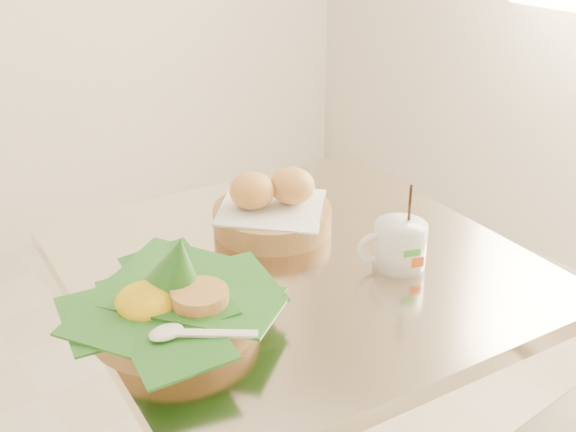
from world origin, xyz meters
TOP-DOWN VIEW (x-y plane):
  - cafe_table at (0.21, 0.03)m, footprint 0.78×0.78m
  - rice_basket at (-0.04, -0.00)m, footprint 0.30×0.30m
  - bread_basket at (0.25, 0.15)m, footprint 0.25×0.25m
  - coffee_mug at (0.33, -0.08)m, footprint 0.11×0.09m

SIDE VIEW (x-z plane):
  - cafe_table at x=0.21m, z-range 0.15..0.90m
  - bread_basket at x=0.25m, z-range 0.73..0.84m
  - coffee_mug at x=0.33m, z-range 0.72..0.86m
  - rice_basket at x=-0.04m, z-range 0.71..0.86m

